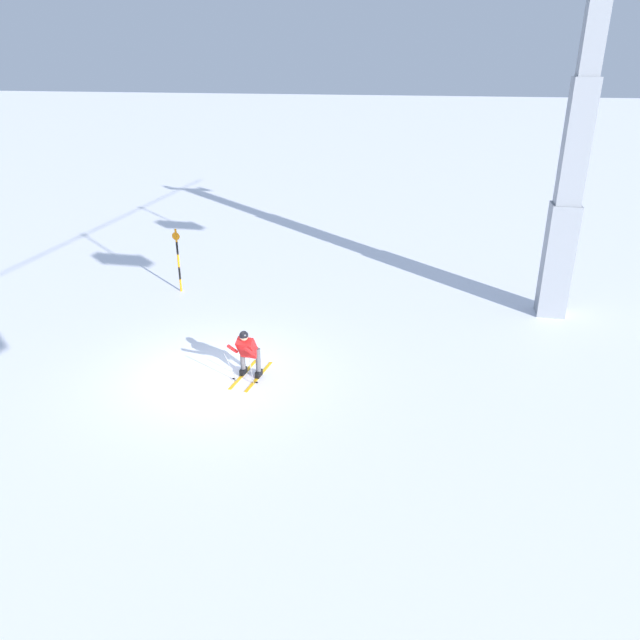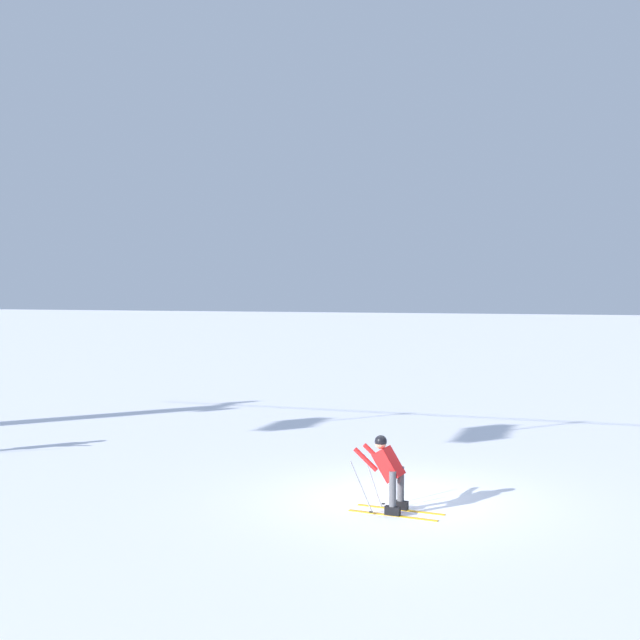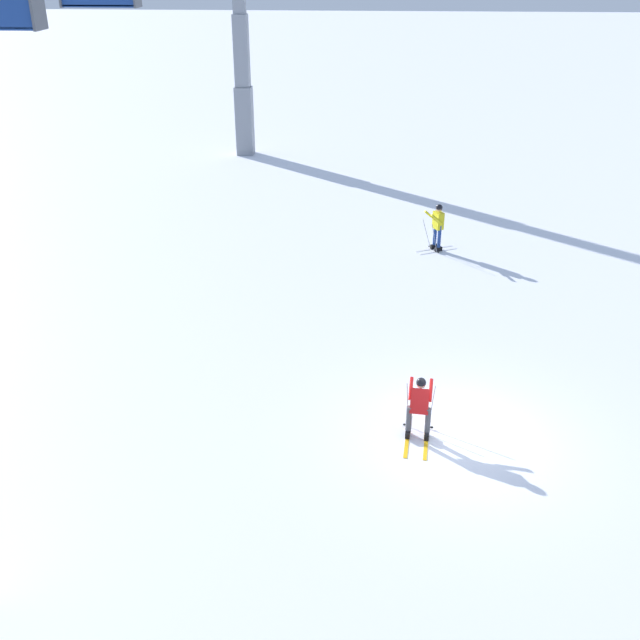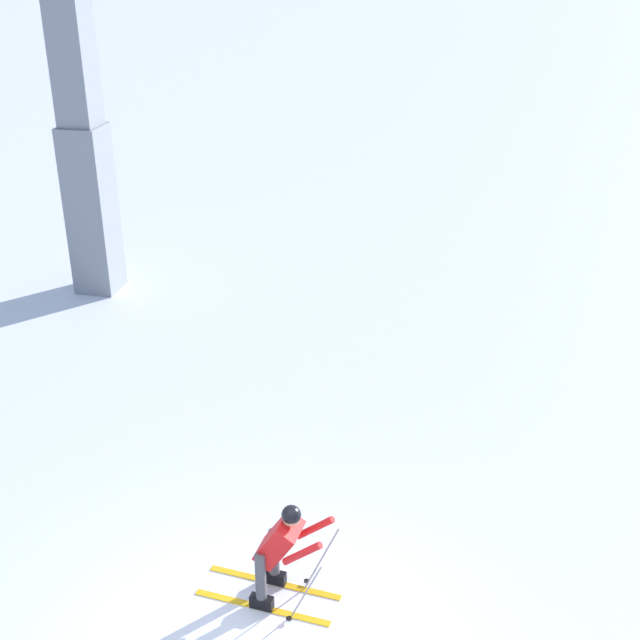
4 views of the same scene
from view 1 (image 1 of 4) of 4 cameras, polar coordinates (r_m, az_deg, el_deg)
The scene contains 4 objects.
ground_plane at distance 16.28m, azimuth -10.07°, elevation -5.03°, with size 260.00×260.00×0.00m, color white.
skier_carving_main at distance 15.57m, azimuth -6.86°, elevation -2.87°, with size 1.75×0.77×1.54m.
lift_tower_near at distance 19.93m, azimuth 22.62°, elevation 13.07°, with size 0.86×2.79×11.32m.
trail_marker_pole at distance 21.83m, azimuth -13.18°, elevation 5.65°, with size 0.07×0.28×2.27m.
Camera 1 is at (13.20, 5.67, 7.65)m, focal length 34.07 mm.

